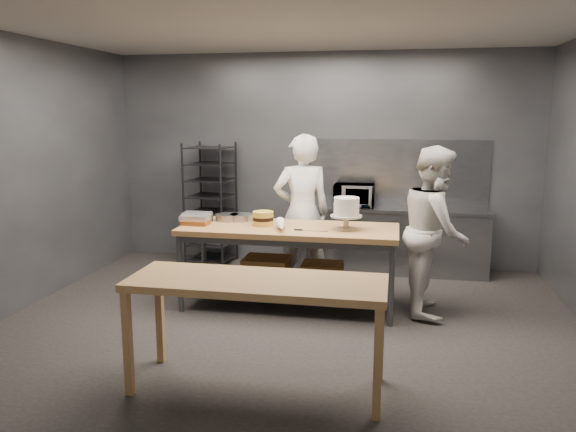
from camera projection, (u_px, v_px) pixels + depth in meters
The scene contains 16 objects.
ground at pixel (289, 323), 5.87m from camera, with size 6.00×6.00×0.00m, color black.
back_wall at pixel (322, 160), 8.01m from camera, with size 6.00×0.04×3.00m, color #4C4F54.
work_table at pixel (289, 257), 6.27m from camera, with size 2.40×0.90×0.92m.
near_counter at pixel (257, 290), 4.35m from camera, with size 2.00×0.70×0.90m.
back_counter at pixel (390, 239), 7.70m from camera, with size 2.60×0.60×0.90m.
splashback_panel at pixel (393, 172), 7.83m from camera, with size 2.60×0.02×0.90m, color slate.
speed_rack at pixel (211, 205), 8.03m from camera, with size 0.64×0.69×1.75m.
chef_behind at pixel (302, 213), 6.87m from camera, with size 0.70×0.46×1.92m, color white.
chef_right at pixel (435, 231), 6.04m from camera, with size 0.89×0.69×1.83m, color silver.
microwave at pixel (354, 195), 7.69m from camera, with size 0.54×0.37×0.30m, color black.
frosted_cake_stand at pixel (346, 209), 6.02m from camera, with size 0.34×0.34×0.35m.
layer_cake at pixel (263, 219), 6.26m from camera, with size 0.23×0.23×0.16m.
cake_pans at pixel (226, 217), 6.55m from camera, with size 0.71×0.38×0.07m.
piping_bag at pixel (281, 226), 5.96m from camera, with size 0.12×0.12×0.38m, color white.
offset_spatula at pixel (306, 230), 6.00m from camera, with size 0.36×0.02×0.02m.
pastry_clamshells at pixel (196, 218), 6.40m from camera, with size 0.35×0.37×0.11m.
Camera 1 is at (1.05, -5.47, 2.17)m, focal length 35.00 mm.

